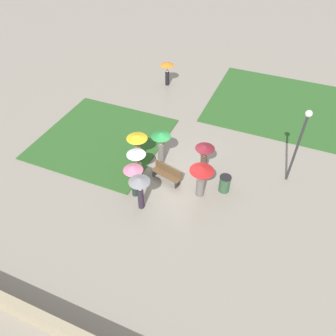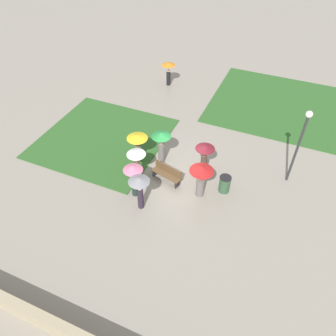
# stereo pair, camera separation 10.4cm
# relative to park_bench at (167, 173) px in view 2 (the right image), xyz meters

# --- Properties ---
(ground_plane) EXTENTS (90.00, 90.00, 0.00)m
(ground_plane) POSITION_rel_park_bench_xyz_m (0.29, 0.61, -0.46)
(ground_plane) COLOR gray
(lawn_patch_near) EXTENTS (7.05, 6.98, 0.06)m
(lawn_patch_near) POSITION_rel_park_bench_xyz_m (-4.92, 1.71, -0.43)
(lawn_patch_near) COLOR #2D5B26
(lawn_patch_near) RESTS_ON ground_plane
(lawn_patch_far) EXTENTS (8.62, 8.09, 0.06)m
(lawn_patch_far) POSITION_rel_park_bench_xyz_m (4.02, 9.64, -0.43)
(lawn_patch_far) COLOR #2D5B26
(lawn_patch_far) RESTS_ON ground_plane
(parapet_wall) EXTENTS (45.00, 0.35, 0.90)m
(parapet_wall) POSITION_rel_park_bench_xyz_m (0.29, -8.50, -0.02)
(parapet_wall) COLOR tan
(parapet_wall) RESTS_ON ground_plane
(park_bench) EXTENTS (1.69, 0.81, 0.90)m
(park_bench) POSITION_rel_park_bench_xyz_m (0.00, 0.00, 0.00)
(park_bench) COLOR brown
(park_bench) RESTS_ON ground_plane
(lamp_post) EXTENTS (0.32, 0.32, 4.22)m
(lamp_post) POSITION_rel_park_bench_xyz_m (5.75, 2.48, 2.26)
(lamp_post) COLOR #2D2D30
(lamp_post) RESTS_ON ground_plane
(trash_bin) EXTENTS (0.59, 0.59, 0.93)m
(trash_bin) POSITION_rel_park_bench_xyz_m (2.94, 0.42, 0.00)
(trash_bin) COLOR #335638
(trash_bin) RESTS_ON ground_plane
(crowd_person_red) EXTENTS (1.17, 1.17, 1.87)m
(crowd_person_red) POSITION_rel_park_bench_xyz_m (1.90, -0.32, 0.87)
(crowd_person_red) COLOR slate
(crowd_person_red) RESTS_ON ground_plane
(crowd_person_grey) EXTENTS (0.99, 0.99, 1.96)m
(crowd_person_grey) POSITION_rel_park_bench_xyz_m (-0.41, -2.19, 1.00)
(crowd_person_grey) COLOR #2D2333
(crowd_person_grey) RESTS_ON ground_plane
(crowd_person_yellow) EXTENTS (1.12, 1.12, 1.74)m
(crowd_person_yellow) POSITION_rel_park_bench_xyz_m (-2.05, 0.81, 0.82)
(crowd_person_yellow) COLOR slate
(crowd_person_yellow) RESTS_ON ground_plane
(crowd_person_green) EXTENTS (1.05, 1.05, 1.96)m
(crowd_person_green) POSITION_rel_park_bench_xyz_m (-0.86, 1.21, 0.93)
(crowd_person_green) COLOR slate
(crowd_person_green) RESTS_ON ground_plane
(crowd_person_pink) EXTENTS (0.95, 0.95, 1.91)m
(crowd_person_pink) POSITION_rel_park_bench_xyz_m (-1.05, -1.56, 0.89)
(crowd_person_pink) COLOR #1E3328
(crowd_person_pink) RESTS_ON ground_plane
(crowd_person_white) EXTENTS (0.97, 0.97, 1.82)m
(crowd_person_white) POSITION_rel_park_bench_xyz_m (-1.47, -0.44, 0.88)
(crowd_person_white) COLOR #47382D
(crowd_person_white) RESTS_ON ground_plane
(crowd_person_maroon) EXTENTS (0.99, 0.99, 1.86)m
(crowd_person_maroon) POSITION_rel_park_bench_xyz_m (1.55, 1.24, 0.80)
(crowd_person_maroon) COLOR #47382D
(crowd_person_maroon) RESTS_ON ground_plane
(lone_walker_far_path) EXTENTS (0.99, 0.99, 1.73)m
(lone_walker_far_path) POSITION_rel_park_bench_xyz_m (-3.89, 9.27, 0.79)
(lone_walker_far_path) COLOR black
(lone_walker_far_path) RESTS_ON ground_plane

